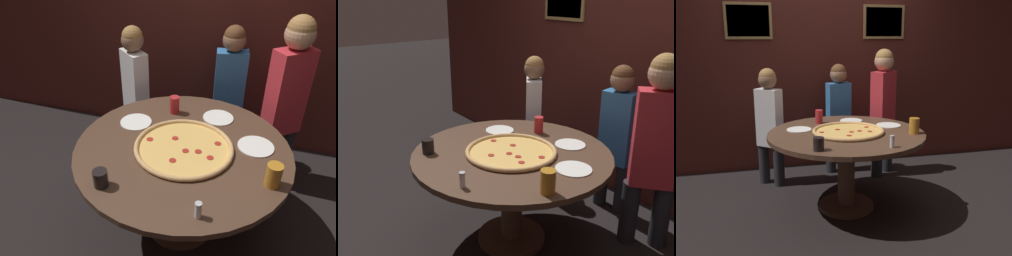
{
  "view_description": "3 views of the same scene",
  "coord_description": "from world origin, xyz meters",
  "views": [
    {
      "loc": [
        0.42,
        -1.68,
        2.04
      ],
      "look_at": [
        -0.08,
        -0.07,
        0.92
      ],
      "focal_mm": 35.0,
      "sensor_mm": 36.0,
      "label": 1
    },
    {
      "loc": [
        1.93,
        -1.52,
        1.82
      ],
      "look_at": [
        0.07,
        -0.1,
        0.97
      ],
      "focal_mm": 40.0,
      "sensor_mm": 36.0,
      "label": 2
    },
    {
      "loc": [
        -0.83,
        -3.18,
        1.6
      ],
      "look_at": [
        -0.05,
        -0.1,
        0.81
      ],
      "focal_mm": 40.0,
      "sensor_mm": 36.0,
      "label": 3
    }
  ],
  "objects": [
    {
      "name": "diner_far_right",
      "position": [
        0.63,
        0.78,
        0.82
      ],
      "size": [
        0.36,
        0.33,
        1.45
      ],
      "rotation": [
        0.0,
        0.0,
        -2.46
      ],
      "color": "#232328",
      "rests_on": "ground_plane"
    },
    {
      "name": "diner_side_right",
      "position": [
        0.16,
        0.99,
        0.73
      ],
      "size": [
        0.33,
        0.19,
        1.28
      ],
      "rotation": [
        0.0,
        0.0,
        -2.98
      ],
      "color": "#232328",
      "rests_on": "ground_plane"
    },
    {
      "name": "dining_table",
      "position": [
        0.0,
        0.0,
        0.59
      ],
      "size": [
        1.42,
        1.42,
        0.74
      ],
      "color": "#4C3323",
      "rests_on": "ground_plane"
    },
    {
      "name": "white_plate_left_side",
      "position": [
        -0.4,
        0.19,
        0.74
      ],
      "size": [
        0.23,
        0.23,
        0.01
      ],
      "primitive_type": "cylinder",
      "color": "white",
      "rests_on": "dining_table"
    },
    {
      "name": "drink_cup_front_edge",
      "position": [
        -0.34,
        -0.49,
        0.79
      ],
      "size": [
        0.08,
        0.08,
        0.1
      ],
      "primitive_type": "cylinder",
      "color": "black",
      "rests_on": "dining_table"
    },
    {
      "name": "drink_cup_near_right",
      "position": [
        0.58,
        -0.19,
        0.81
      ],
      "size": [
        0.09,
        0.09,
        0.14
      ],
      "primitive_type": "cylinder",
      "color": "#BC7A23",
      "rests_on": "dining_table"
    },
    {
      "name": "white_plate_far_back",
      "position": [
        0.16,
        0.43,
        0.74
      ],
      "size": [
        0.23,
        0.23,
        0.01
      ],
      "primitive_type": "cylinder",
      "color": "white",
      "rests_on": "dining_table"
    },
    {
      "name": "condiment_shaker",
      "position": [
        0.23,
        -0.55,
        0.79
      ],
      "size": [
        0.04,
        0.04,
        0.1
      ],
      "color": "silver",
      "rests_on": "dining_table"
    },
    {
      "name": "white_plate_near_front",
      "position": [
        0.46,
        0.14,
        0.74
      ],
      "size": [
        0.24,
        0.24,
        0.01
      ],
      "primitive_type": "cylinder",
      "color": "white",
      "rests_on": "dining_table"
    },
    {
      "name": "diner_centre_back",
      "position": [
        -0.65,
        0.77,
        0.72
      ],
      "size": [
        0.32,
        0.29,
        1.27
      ],
      "rotation": [
        0.0,
        0.0,
        2.44
      ],
      "color": "#232328",
      "rests_on": "ground_plane"
    },
    {
      "name": "back_wall",
      "position": [
        0.0,
        1.31,
        1.3
      ],
      "size": [
        6.4,
        0.08,
        2.6
      ],
      "color": "#4C1E19",
      "rests_on": "ground_plane"
    },
    {
      "name": "giant_pizza",
      "position": [
        0.01,
        -0.02,
        0.75
      ],
      "size": [
        0.65,
        0.65,
        0.03
      ],
      "color": "#EAB75B",
      "rests_on": "dining_table"
    },
    {
      "name": "ground_plane",
      "position": [
        0.0,
        0.0,
        0.0
      ],
      "size": [
        24.0,
        24.0,
        0.0
      ],
      "primitive_type": "plane",
      "color": "black"
    },
    {
      "name": "drink_cup_centre_back",
      "position": [
        -0.17,
        0.41,
        0.81
      ],
      "size": [
        0.07,
        0.07,
        0.13
      ],
      "primitive_type": "cylinder",
      "color": "#B22328",
      "rests_on": "dining_table"
    }
  ]
}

